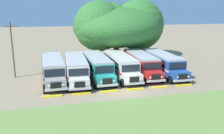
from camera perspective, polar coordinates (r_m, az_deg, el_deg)
ground_plane at (r=26.07m, az=2.65°, el=-5.92°), size 220.00×220.00×0.00m
foreground_grass_strip at (r=19.85m, az=8.74°, el=-12.61°), size 80.00×9.66×0.01m
parked_bus_slot_0 at (r=30.67m, az=-14.22°, el=-0.24°), size 3.10×10.89×2.82m
parked_bus_slot_1 at (r=30.41m, az=-8.72°, el=-0.09°), size 3.00×10.88×2.82m
parked_bus_slot_2 at (r=31.20m, az=-3.64°, el=0.40°), size 2.84×10.86×2.82m
parked_bus_slot_3 at (r=31.84m, az=2.17°, el=0.69°), size 2.76×10.85×2.82m
parked_bus_slot_4 at (r=33.10m, az=7.01°, el=1.10°), size 3.07×10.89×2.82m
parked_bus_slot_5 at (r=33.74m, az=12.23°, el=1.13°), size 2.89×10.87×2.82m
curb_wheelstop_0 at (r=25.18m, az=-14.35°, el=-6.90°), size 2.00×0.36×0.15m
curb_wheelstop_1 at (r=25.30m, az=-7.42°, el=-6.46°), size 2.00×0.36×0.15m
curb_wheelstop_2 at (r=25.79m, az=-0.68°, el=-5.95°), size 2.00×0.36×0.15m
curb_wheelstop_3 at (r=26.62m, az=5.72°, el=-5.39°), size 2.00×0.36×0.15m
curb_wheelstop_4 at (r=27.75m, az=11.65°, el=-4.80°), size 2.00×0.36×0.15m
curb_wheelstop_5 at (r=29.16m, az=17.05°, el=-4.22°), size 2.00×0.36×0.15m
broad_shade_tree at (r=41.70m, az=1.60°, el=9.96°), size 16.83×14.52×10.77m
utility_pole at (r=32.96m, az=-23.11°, el=4.18°), size 1.80×0.20×7.34m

